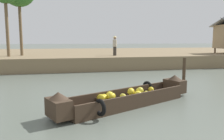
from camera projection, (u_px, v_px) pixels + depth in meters
ground_plane at (88, 85)px, 11.64m from camera, size 300.00×300.00×0.00m
riverbank_strip at (74, 56)px, 25.74m from camera, size 160.00×20.00×1.05m
banana_boat at (127, 97)px, 7.91m from camera, size 5.60×3.16×0.85m
vendor_person at (115, 44)px, 18.68m from camera, size 0.44×0.44×1.66m
mooring_post at (184, 75)px, 9.74m from camera, size 0.14×0.14×1.56m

